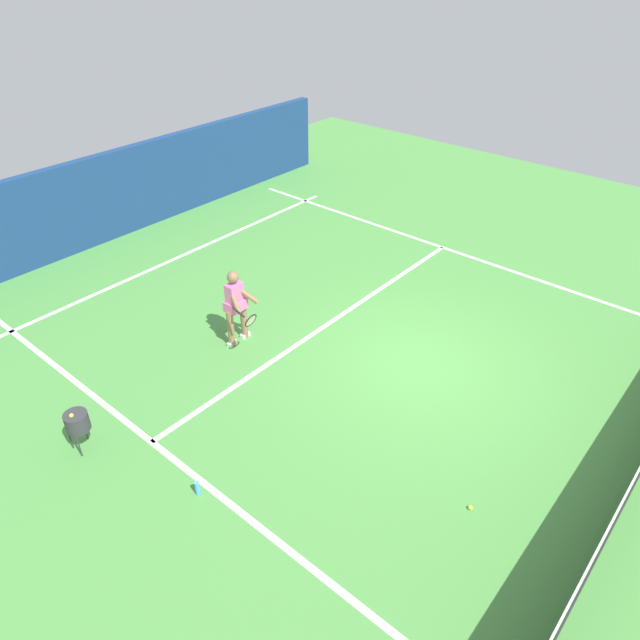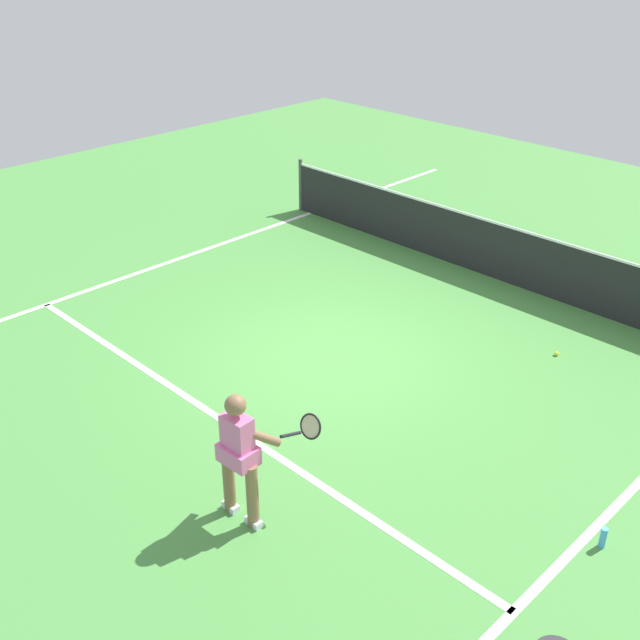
# 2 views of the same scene
# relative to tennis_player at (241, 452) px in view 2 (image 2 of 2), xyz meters

# --- Properties ---
(ground_plane) EXTENTS (24.12, 24.12, 0.00)m
(ground_plane) POSITION_rel_tennis_player_xyz_m (-1.68, 3.04, -0.85)
(ground_plane) COLOR #4C9342
(service_line_marking) EXTENTS (8.87, 0.10, 0.01)m
(service_line_marking) POSITION_rel_tennis_player_xyz_m (-1.68, 0.93, -0.84)
(service_line_marking) COLOR white
(service_line_marking) RESTS_ON ground
(sideline_left_marking) EXTENTS (0.10, 16.56, 0.01)m
(sideline_left_marking) POSITION_rel_tennis_player_xyz_m (-6.12, 3.04, -0.84)
(sideline_left_marking) COLOR white
(sideline_left_marking) RESTS_ON ground
(sideline_right_marking) EXTENTS (0.10, 16.56, 0.01)m
(sideline_right_marking) POSITION_rel_tennis_player_xyz_m (2.75, 3.04, -0.84)
(sideline_right_marking) COLOR white
(sideline_right_marking) RESTS_ON ground
(court_net) EXTENTS (9.55, 0.08, 1.10)m
(court_net) POSITION_rel_tennis_player_xyz_m (-1.68, 6.99, -0.33)
(court_net) COLOR #4C4C51
(court_net) RESTS_ON ground
(tennis_player) EXTENTS (0.76, 0.96, 1.55)m
(tennis_player) POSITION_rel_tennis_player_xyz_m (0.00, 0.00, 0.00)
(tennis_player) COLOR #8C6647
(tennis_player) RESTS_ON ground
(tennis_ball_near) EXTENTS (0.07, 0.07, 0.07)m
(tennis_ball_near) POSITION_rel_tennis_player_xyz_m (0.63, 5.37, -0.81)
(tennis_ball_near) COLOR #D1E533
(tennis_ball_near) RESTS_ON ground
(water_bottle) EXTENTS (0.07, 0.07, 0.24)m
(water_bottle) POSITION_rel_tennis_player_xyz_m (2.92, 2.28, -0.73)
(water_bottle) COLOR #4C9EE5
(water_bottle) RESTS_ON ground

